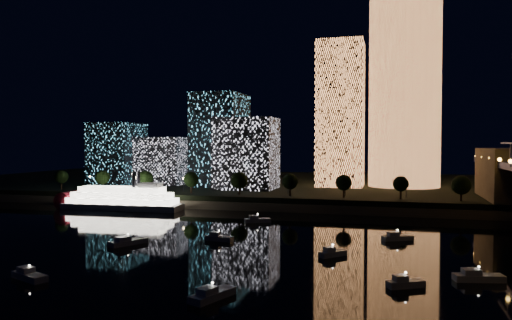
% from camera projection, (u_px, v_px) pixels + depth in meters
% --- Properties ---
extents(ground, '(520.00, 520.00, 0.00)m').
position_uv_depth(ground, '(251.00, 267.00, 100.23)').
color(ground, black).
rests_on(ground, ground).
extents(far_bank, '(420.00, 160.00, 5.00)m').
position_uv_depth(far_bank, '(337.00, 187.00, 254.31)').
color(far_bank, black).
rests_on(far_bank, ground).
extents(seawall, '(420.00, 6.00, 3.00)m').
position_uv_depth(seawall, '(314.00, 208.00, 179.19)').
color(seawall, '#6B5E4C').
rests_on(seawall, ground).
extents(tower_cylindrical, '(34.00, 34.00, 89.45)m').
position_uv_depth(tower_cylindrical, '(405.00, 89.00, 228.09)').
color(tower_cylindrical, '#FF9851').
rests_on(tower_cylindrical, far_bank).
extents(tower_rectangular, '(20.85, 20.85, 66.35)m').
position_uv_depth(tower_rectangular, '(340.00, 114.00, 229.63)').
color(tower_rectangular, '#FF9851').
rests_on(tower_rectangular, far_bank).
extents(midrise_blocks, '(91.97, 38.17, 43.02)m').
position_uv_depth(midrise_blocks, '(194.00, 149.00, 233.91)').
color(midrise_blocks, white).
rests_on(midrise_blocks, far_bank).
extents(riverboat, '(49.44, 12.59, 14.76)m').
position_uv_depth(riverboat, '(117.00, 199.00, 187.38)').
color(riverboat, silver).
rests_on(riverboat, ground).
extents(motorboats, '(106.27, 83.89, 2.78)m').
position_uv_depth(motorboats, '(231.00, 254.00, 108.82)').
color(motorboats, silver).
rests_on(motorboats, ground).
extents(esplanade_trees, '(166.16, 6.62, 8.81)m').
position_uv_depth(esplanade_trees, '(241.00, 181.00, 192.45)').
color(esplanade_trees, black).
rests_on(esplanade_trees, far_bank).
extents(street_lamps, '(132.70, 0.70, 5.65)m').
position_uv_depth(street_lamps, '(234.00, 183.00, 199.50)').
color(street_lamps, black).
rests_on(street_lamps, far_bank).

